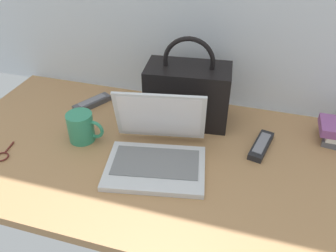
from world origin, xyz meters
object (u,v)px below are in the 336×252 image
Objects in this scene: coffee_mug at (81,127)px; laptop at (157,149)px; remote_control_far at (92,103)px; remote_control_near at (261,146)px; handbag at (188,93)px.

laptop is at bearing -6.28° from coffee_mug.
laptop reaches higher than coffee_mug.
coffee_mug is at bearing -71.32° from remote_control_far.
remote_control_near is 1.02× the size of remote_control_far.
handbag reaches higher than remote_control_far.
remote_control_far is at bearing -178.79° from handbag.
coffee_mug is 0.40m from handbag.
coffee_mug is at bearing -144.74° from handbag.
coffee_mug is 0.40× the size of handbag.
laptop is 2.16× the size of remote_control_far.
laptop is at bearing -153.68° from remote_control_near.
coffee_mug is 0.62m from remote_control_near.
remote_control_near is 0.32m from handbag.
laptop is 2.11× the size of remote_control_near.
handbag is (0.32, 0.23, 0.06)m from coffee_mug.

